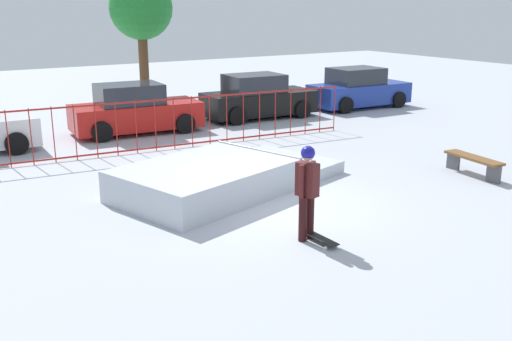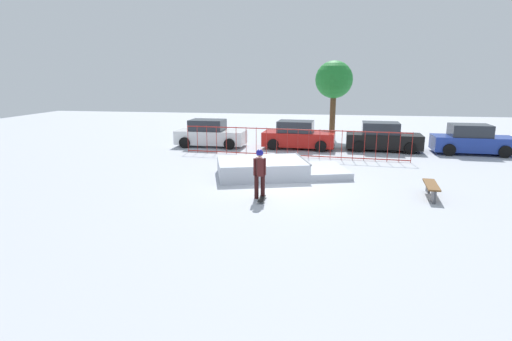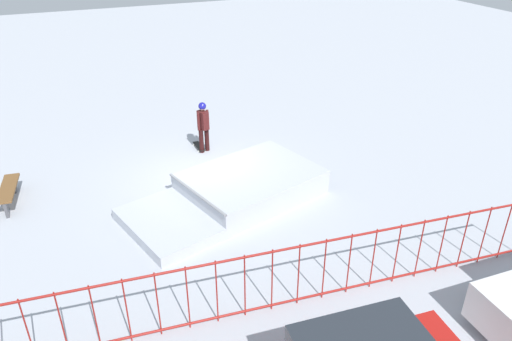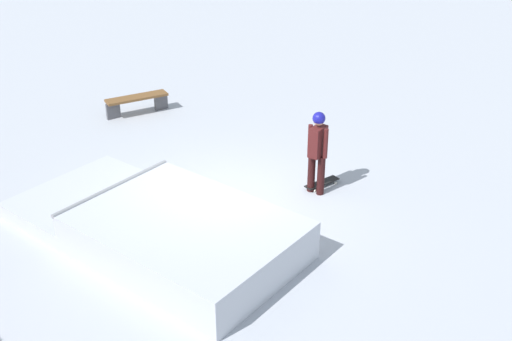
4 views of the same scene
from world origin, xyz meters
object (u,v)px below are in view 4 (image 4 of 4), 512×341
skateboard (322,183)px  park_bench (137,101)px  skater (318,147)px  skate_ramp (166,229)px

skateboard → park_bench: (5.77, 1.34, 0.28)m
skater → park_bench: size_ratio=1.04×
skate_ramp → skateboard: skate_ramp is taller
park_bench → skater: bearing=-169.8°
skateboard → skate_ramp: bearing=-0.4°
skate_ramp → skater: (-0.05, -3.31, 0.69)m
skate_ramp → park_bench: 6.26m
skater → skateboard: size_ratio=2.14×
skater → skateboard: (0.12, -0.27, -0.93)m
skater → skateboard: 0.98m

